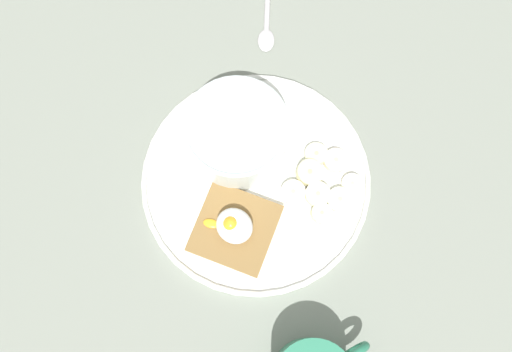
# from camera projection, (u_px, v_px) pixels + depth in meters

# --- Properties ---
(ground_plane) EXTENTS (1.20, 1.20, 0.02)m
(ground_plane) POSITION_uv_depth(u_px,v_px,m) (256.00, 184.00, 0.79)
(ground_plane) COLOR gray
(ground_plane) RESTS_ON ground
(plate) EXTENTS (0.31, 0.31, 0.02)m
(plate) POSITION_uv_depth(u_px,v_px,m) (256.00, 180.00, 0.77)
(plate) COLOR white
(plate) RESTS_ON ground_plane
(oatmeal_bowl) EXTENTS (0.14, 0.14, 0.07)m
(oatmeal_bowl) POSITION_uv_depth(u_px,v_px,m) (237.00, 134.00, 0.75)
(oatmeal_bowl) COLOR white
(oatmeal_bowl) RESTS_ON plate
(toast_slice) EXTENTS (0.13, 0.13, 0.01)m
(toast_slice) POSITION_uv_depth(u_px,v_px,m) (235.00, 229.00, 0.74)
(toast_slice) COLOR olive
(toast_slice) RESTS_ON plate
(poached_egg) EXTENTS (0.07, 0.05, 0.03)m
(poached_egg) POSITION_uv_depth(u_px,v_px,m) (234.00, 226.00, 0.72)
(poached_egg) COLOR white
(poached_egg) RESTS_ON toast_slice
(banana_slice_front) EXTENTS (0.05, 0.05, 0.02)m
(banana_slice_front) POSITION_uv_depth(u_px,v_px,m) (310.00, 173.00, 0.76)
(banana_slice_front) COLOR beige
(banana_slice_front) RESTS_ON plate
(banana_slice_left) EXTENTS (0.04, 0.04, 0.01)m
(banana_slice_left) POSITION_uv_depth(u_px,v_px,m) (340.00, 200.00, 0.75)
(banana_slice_left) COLOR #EEF1C2
(banana_slice_left) RESTS_ON plate
(banana_slice_back) EXTENTS (0.05, 0.05, 0.01)m
(banana_slice_back) POSITION_uv_depth(u_px,v_px,m) (318.00, 194.00, 0.75)
(banana_slice_back) COLOR beige
(banana_slice_back) RESTS_ON plate
(banana_slice_right) EXTENTS (0.05, 0.05, 0.01)m
(banana_slice_right) POSITION_uv_depth(u_px,v_px,m) (336.00, 161.00, 0.77)
(banana_slice_right) COLOR #FAE5C1
(banana_slice_right) RESTS_ON plate
(banana_slice_inner) EXTENTS (0.03, 0.03, 0.01)m
(banana_slice_inner) POSITION_uv_depth(u_px,v_px,m) (322.00, 213.00, 0.75)
(banana_slice_inner) COLOR beige
(banana_slice_inner) RESTS_ON plate
(banana_slice_outer) EXTENTS (0.04, 0.04, 0.01)m
(banana_slice_outer) POSITION_uv_depth(u_px,v_px,m) (352.00, 184.00, 0.76)
(banana_slice_outer) COLOR #EFEAC5
(banana_slice_outer) RESTS_ON plate
(banana_slice_upper) EXTENTS (0.04, 0.04, 0.01)m
(banana_slice_upper) POSITION_uv_depth(u_px,v_px,m) (316.00, 154.00, 0.77)
(banana_slice_upper) COLOR beige
(banana_slice_upper) RESTS_ON plate
(banana_slice_lower) EXTENTS (0.05, 0.05, 0.01)m
(banana_slice_lower) POSITION_uv_depth(u_px,v_px,m) (293.00, 192.00, 0.76)
(banana_slice_lower) COLOR beige
(banana_slice_lower) RESTS_ON plate
(spoon) EXTENTS (0.09, 0.10, 0.01)m
(spoon) POSITION_uv_depth(u_px,v_px,m) (267.00, 25.00, 0.84)
(spoon) COLOR silver
(spoon) RESTS_ON ground_plane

